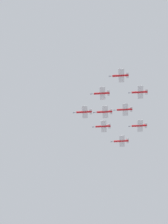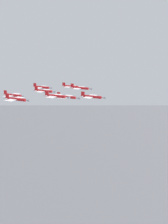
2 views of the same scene
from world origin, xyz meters
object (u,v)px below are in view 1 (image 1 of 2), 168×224
jet_port_outer (104,112)px  jet_tail_end (139,126)px  jet_center_rear (121,141)px  jet_lead (84,112)px  jet_starboard_inner (103,126)px  jet_port_inner (101,93)px  jet_starboard_outer (120,76)px  jet_starboard_trail (139,92)px  jet_port_trail (124,110)px

jet_port_outer → jet_tail_end: bearing=-62.2°
jet_center_rear → jet_tail_end: (4.12, 16.48, -1.67)m
jet_lead → jet_starboard_inner: bearing=-45.0°
jet_port_inner → jet_starboard_outer: bearing=-135.0°
jet_port_outer → jet_tail_end: size_ratio=1.00×
jet_starboard_inner → jet_starboard_trail: bearing=-135.0°
jet_lead → jet_center_rear: (-32.95, 8.23, 1.39)m
jet_starboard_outer → jet_port_trail: size_ratio=1.00×
jet_lead → jet_port_inner: 17.02m
jet_lead → jet_port_outer: (-6.80, 11.33, -1.35)m
jet_center_rear → jet_starboard_trail: jet_center_rear is taller
jet_starboard_outer → jet_center_rear: bearing=-0.0°
jet_starboard_inner → jet_starboard_trail: size_ratio=1.00×
jet_starboard_inner → jet_port_outer: bearing=-174.3°
jet_starboard_inner → jet_center_rear: (-16.48, 4.12, -0.10)m
jet_starboard_inner → jet_starboard_trail: jet_starboard_inner is taller
jet_lead → jet_starboard_trail: size_ratio=1.00×
jet_tail_end → jet_lead: bearing=108.4°
jet_starboard_trail → jet_center_rear: bearing=18.4°
jet_port_outer → jet_port_trail: bearing=-90.0°
jet_center_rear → jet_port_trail: bearing=-174.3°
jet_starboard_inner → jet_center_rear: size_ratio=1.00×
jet_center_rear → jet_port_trail: jet_center_rear is taller
jet_starboard_outer → jet_tail_end: bearing=-18.4°
jet_port_outer → jet_tail_end: (-22.04, 13.38, 1.07)m
jet_port_trail → jet_port_inner: bearing=129.8°
jet_port_outer → jet_port_inner: bearing=174.3°
jet_starboard_trail → jet_starboard_inner: bearing=45.0°
jet_lead → jet_port_trail: bearing=-90.0°
jet_lead → jet_port_outer: 13.28m
jet_lead → jet_starboard_inner: (-16.48, 4.12, 1.48)m
jet_port_trail → jet_starboard_outer: bearing=174.3°
jet_center_rear → jet_tail_end: jet_center_rear is taller
jet_port_trail → jet_tail_end: bearing=-38.7°
jet_port_outer → jet_tail_end: 25.80m
jet_lead → jet_starboard_trail: jet_lead is taller
jet_port_inner → jet_starboard_outer: 17.09m
jet_lead → jet_tail_end: bearing=-71.6°
jet_lead → jet_starboard_inner: jet_starboard_inner is taller
jet_lead → jet_port_inner: size_ratio=1.00×
jet_port_inner → jet_tail_end: bearing=-45.0°
jet_port_trail → jet_starboard_trail: size_ratio=1.00×
jet_starboard_outer → jet_starboard_inner: bearing=18.4°
jet_lead → jet_port_trail: size_ratio=1.00×
jet_port_inner → jet_starboard_trail: size_ratio=1.00×
jet_starboard_inner → jet_lead: bearing=135.0°
jet_port_trail → jet_tail_end: size_ratio=1.00×
jet_port_inner → jet_center_rear: size_ratio=1.00×
jet_tail_end → jet_center_rear: bearing=45.0°
jet_center_rear → jet_starboard_trail: size_ratio=1.00×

